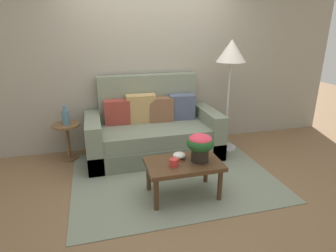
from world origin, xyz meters
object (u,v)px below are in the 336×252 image
couch (153,132)px  snack_bowl (179,155)px  table_vase (66,117)px  coffee_mug (174,162)px  potted_plant (200,144)px  side_table (67,135)px  coffee_table (183,167)px  floor_lamp (231,58)px

couch → snack_bowl: couch is taller
table_vase → coffee_mug: bearing=-49.8°
coffee_mug → potted_plant: bearing=8.9°
side_table → snack_bowl: bearing=-43.8°
coffee_table → coffee_mug: (-0.13, -0.06, 0.10)m
floor_lamp → potted_plant: bearing=-128.1°
coffee_table → potted_plant: bearing=-4.5°
couch → coffee_mug: size_ratio=14.26×
coffee_mug → table_vase: size_ratio=0.50×
couch → floor_lamp: bearing=-4.9°
potted_plant → side_table: bearing=137.7°
potted_plant → coffee_mug: size_ratio=2.32×
side_table → snack_bowl: 1.81m
potted_plant → snack_bowl: 0.28m
coffee_mug → snack_bowl: coffee_mug is taller
coffee_table → snack_bowl: 0.15m
coffee_table → couch: bearing=94.3°
floor_lamp → table_vase: 2.51m
coffee_table → floor_lamp: floor_lamp is taller
side_table → table_vase: 0.28m
coffee_mug → snack_bowl: 0.20m
floor_lamp → table_vase: floor_lamp is taller
side_table → snack_bowl: size_ratio=3.67×
side_table → coffee_mug: 1.86m
coffee_mug → floor_lamp: bearing=44.5°
couch → side_table: size_ratio=3.56×
coffee_table → snack_bowl: size_ratio=5.68×
coffee_mug → couch: bearing=88.2°
couch → coffee_mug: 1.28m
snack_bowl → table_vase: (-1.29, 1.23, 0.19)m
side_table → snack_bowl: (1.30, -1.25, 0.09)m
table_vase → snack_bowl: bearing=-43.6°
side_table → table_vase: bearing=-57.1°
couch → coffee_table: (0.09, -1.21, 0.00)m
couch → coffee_mug: bearing=-91.8°
coffee_table → floor_lamp: 1.87m
potted_plant → table_vase: 2.01m
coffee_table → potted_plant: potted_plant is taller
side_table → coffee_mug: (1.19, -1.42, 0.09)m
floor_lamp → coffee_mug: (-1.19, -1.17, -0.96)m
coffee_mug → table_vase: 1.84m
side_table → potted_plant: 2.05m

